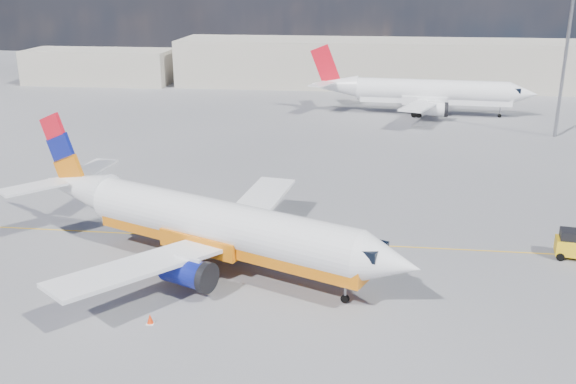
# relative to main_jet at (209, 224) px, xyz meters

# --- Properties ---
(ground) EXTENTS (240.00, 240.00, 0.00)m
(ground) POSITION_rel_main_jet_xyz_m (6.61, 1.92, -3.07)
(ground) COLOR #57575C
(ground) RESTS_ON ground
(taxi_line) EXTENTS (70.00, 0.15, 0.01)m
(taxi_line) POSITION_rel_main_jet_xyz_m (6.61, 4.92, -3.06)
(taxi_line) COLOR yellow
(taxi_line) RESTS_ON ground
(terminal_main) EXTENTS (70.00, 14.00, 8.00)m
(terminal_main) POSITION_rel_main_jet_xyz_m (11.61, 76.92, 0.93)
(terminal_main) COLOR beige
(terminal_main) RESTS_ON ground
(terminal_annex) EXTENTS (26.00, 10.00, 6.00)m
(terminal_annex) POSITION_rel_main_jet_xyz_m (-38.39, 73.92, -0.07)
(terminal_annex) COLOR beige
(terminal_annex) RESTS_ON ground
(main_jet) EXTENTS (29.89, 22.52, 9.20)m
(main_jet) POSITION_rel_main_jet_xyz_m (0.00, 0.00, 0.00)
(main_jet) COLOR white
(main_jet) RESTS_ON ground
(second_jet) EXTENTS (31.37, 24.75, 9.51)m
(second_jet) POSITION_rel_main_jet_xyz_m (18.02, 52.55, 0.10)
(second_jet) COLOR white
(second_jet) RESTS_ON ground
(gse_tug) EXTENTS (3.07, 2.18, 2.03)m
(gse_tug) POSITION_rel_main_jet_xyz_m (24.84, 4.42, -2.10)
(gse_tug) COLOR black
(gse_tug) RESTS_ON ground
(traffic_cone) EXTENTS (0.43, 0.43, 0.60)m
(traffic_cone) POSITION_rel_main_jet_xyz_m (-1.61, -7.82, -2.77)
(traffic_cone) COLOR white
(traffic_cone) RESTS_ON ground
(floodlight_mast) EXTENTS (1.38, 1.38, 18.87)m
(floodlight_mast) POSITION_rel_main_jet_xyz_m (32.99, 41.13, 8.24)
(floodlight_mast) COLOR gray
(floodlight_mast) RESTS_ON ground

